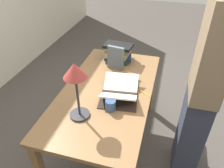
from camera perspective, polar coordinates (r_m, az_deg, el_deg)
ground_plane at (r=2.42m, az=-1.01°, el=-15.52°), size 12.00×12.00×0.00m
reading_desk at (r=1.97m, az=-1.20°, el=-3.62°), size 1.45×0.76×0.73m
open_book at (r=1.84m, az=2.04°, el=-1.86°), size 0.47×0.36×0.10m
book_stack_tall at (r=2.31m, az=1.60°, el=8.24°), size 0.23×0.30×0.18m
book_standing_upright at (r=2.14m, az=0.95°, el=6.78°), size 0.06×0.17×0.24m
reading_lamp at (r=1.46m, az=-9.52°, el=1.86°), size 0.16×0.16×0.45m
coffee_mug at (r=1.68m, az=-0.35°, el=-5.49°), size 0.11×0.08×0.09m
pencil at (r=1.89m, az=8.10°, el=-2.13°), size 0.10×0.15×0.01m
person_reader at (r=1.76m, az=22.65°, el=-1.46°), size 0.36×0.23×1.79m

